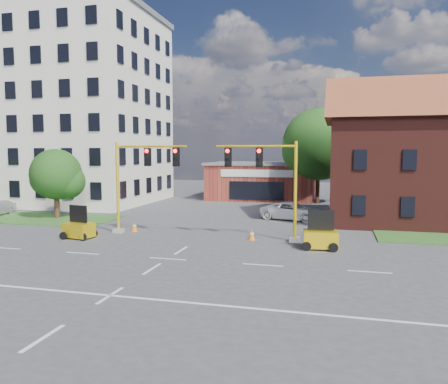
# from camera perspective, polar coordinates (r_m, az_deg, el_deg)

# --- Properties ---
(ground) EXTENTS (120.00, 120.00, 0.00)m
(ground) POSITION_cam_1_polar(r_m,az_deg,el_deg) (23.15, -7.35, -8.65)
(ground) COLOR #3E3E40
(ground) RESTS_ON ground
(lane_markings) EXTENTS (60.00, 36.00, 0.01)m
(lane_markings) POSITION_cam_1_polar(r_m,az_deg,el_deg) (20.49, -10.51, -10.53)
(lane_markings) COLOR silver
(lane_markings) RESTS_ON ground
(office_block) EXTENTS (18.40, 15.40, 20.60)m
(office_block) POSITION_cam_1_polar(r_m,az_deg,el_deg) (51.53, -19.41, 10.29)
(office_block) COLOR silver
(office_block) RESTS_ON ground
(brick_shop) EXTENTS (12.40, 8.40, 4.30)m
(brick_shop) POSITION_cam_1_polar(r_m,az_deg,el_deg) (51.63, 5.03, 1.50)
(brick_shop) COLOR maroon
(brick_shop) RESTS_ON ground
(tree_large) EXTENTS (8.09, 7.71, 10.17)m
(tree_large) POSITION_cam_1_polar(r_m,az_deg,el_deg) (47.95, 12.69, 5.75)
(tree_large) COLOR #382014
(tree_large) RESTS_ON ground
(tree_nw_front) EXTENTS (4.38, 4.17, 5.79)m
(tree_nw_front) POSITION_cam_1_polar(r_m,az_deg,el_deg) (38.51, -20.78, 1.95)
(tree_nw_front) COLOR #382014
(tree_nw_front) RESTS_ON ground
(signal_mast_west) EXTENTS (5.30, 0.60, 6.20)m
(signal_mast_west) POSITION_cam_1_polar(r_m,az_deg,el_deg) (29.76, -10.96, 2.04)
(signal_mast_west) COLOR gray
(signal_mast_west) RESTS_ON ground
(signal_mast_east) EXTENTS (5.30, 0.60, 6.20)m
(signal_mast_east) POSITION_cam_1_polar(r_m,az_deg,el_deg) (27.20, 5.87, 1.81)
(signal_mast_east) COLOR gray
(signal_mast_east) RESTS_ON ground
(trailer_west) EXTENTS (2.00, 1.53, 2.04)m
(trailer_west) POSITION_cam_1_polar(r_m,az_deg,el_deg) (29.62, -18.45, -4.54)
(trailer_west) COLOR yellow
(trailer_west) RESTS_ON ground
(trailer_east) EXTENTS (2.03, 1.48, 2.16)m
(trailer_east) POSITION_cam_1_polar(r_m,az_deg,el_deg) (25.67, 12.49, -5.81)
(trailer_east) COLOR yellow
(trailer_east) RESTS_ON ground
(cone_a) EXTENTS (0.40, 0.40, 0.70)m
(cone_a) POSITION_cam_1_polar(r_m,az_deg,el_deg) (30.54, -17.02, -4.78)
(cone_a) COLOR orange
(cone_a) RESTS_ON ground
(cone_b) EXTENTS (0.40, 0.40, 0.70)m
(cone_b) POSITION_cam_1_polar(r_m,az_deg,el_deg) (31.09, -11.62, -4.48)
(cone_b) COLOR orange
(cone_b) RESTS_ON ground
(cone_c) EXTENTS (0.40, 0.40, 0.70)m
(cone_c) POSITION_cam_1_polar(r_m,az_deg,el_deg) (27.66, 3.65, -5.60)
(cone_c) COLOR orange
(cone_c) RESTS_ON ground
(cone_d) EXTENTS (0.40, 0.40, 0.70)m
(cone_d) POSITION_cam_1_polar(r_m,az_deg,el_deg) (29.11, 12.15, -5.16)
(cone_d) COLOR orange
(cone_d) RESTS_ON ground
(pickup_white) EXTENTS (5.61, 3.65, 1.44)m
(pickup_white) POSITION_cam_1_polar(r_m,az_deg,el_deg) (36.07, 8.97, -2.48)
(pickup_white) COLOR white
(pickup_white) RESTS_ON ground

